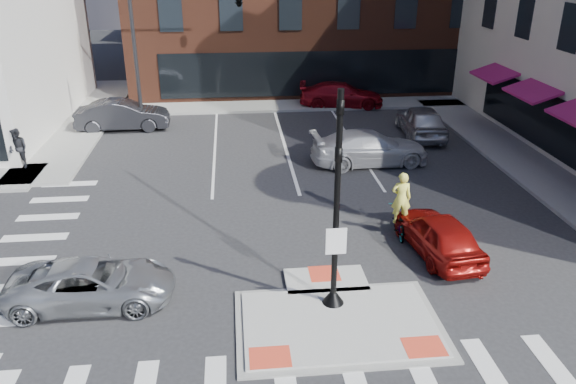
{
  "coord_description": "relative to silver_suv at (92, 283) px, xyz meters",
  "views": [
    {
      "loc": [
        -2.56,
        -12.43,
        9.12
      ],
      "look_at": [
        -0.9,
        3.85,
        2.0
      ],
      "focal_mm": 35.0,
      "sensor_mm": 36.0,
      "label": 1
    }
  ],
  "objects": [
    {
      "name": "refuge_island",
      "position": [
        6.61,
        -1.5,
        -0.58
      ],
      "size": [
        5.4,
        4.65,
        0.13
      ],
      "color": "gray",
      "rests_on": "ground"
    },
    {
      "name": "pedestrian_a",
      "position": [
        -5.39,
        10.76,
        0.42
      ],
      "size": [
        1.09,
        1.0,
        1.8
      ],
      "primitive_type": "imported",
      "rotation": [
        0.0,
        0.0,
        -0.47
      ],
      "color": "black",
      "rests_on": "sidewalk_nw"
    },
    {
      "name": "bg_car_dark",
      "position": [
        -1.89,
        16.65,
        0.19
      ],
      "size": [
        5.0,
        1.91,
        1.63
      ],
      "primitive_type": "imported",
      "rotation": [
        0.0,
        0.0,
        1.61
      ],
      "color": "#25262A",
      "rests_on": "ground"
    },
    {
      "name": "ground",
      "position": [
        6.61,
        -1.24,
        -0.63
      ],
      "size": [
        120.0,
        120.0,
        0.0
      ],
      "primitive_type": "plane",
      "color": "#28282B",
      "rests_on": "ground"
    },
    {
      "name": "bg_car_red",
      "position": [
        10.85,
        20.26,
        0.12
      ],
      "size": [
        5.41,
        2.8,
        1.5
      ],
      "primitive_type": "imported",
      "rotation": [
        0.0,
        0.0,
        1.43
      ],
      "color": "maroon",
      "rests_on": "ground"
    },
    {
      "name": "sidewalk_n",
      "position": [
        9.61,
        20.76,
        -0.55
      ],
      "size": [
        26.0,
        3.0,
        0.15
      ],
      "primitive_type": "cube",
      "color": "gray",
      "rests_on": "ground"
    },
    {
      "name": "sidewalk_e",
      "position": [
        17.41,
        8.76,
        -0.55
      ],
      "size": [
        3.0,
        24.0,
        0.15
      ],
      "primitive_type": "cube",
      "color": "gray",
      "rests_on": "ground"
    },
    {
      "name": "bg_car_silver",
      "position": [
        13.89,
        13.94,
        0.2
      ],
      "size": [
        2.32,
        4.96,
        1.64
      ],
      "primitive_type": "imported",
      "rotation": [
        0.0,
        0.0,
        3.06
      ],
      "color": "#BABCC1",
      "rests_on": "ground"
    },
    {
      "name": "white_pickup",
      "position": [
        10.21,
        10.07,
        0.15
      ],
      "size": [
        5.45,
        2.47,
        1.55
      ],
      "primitive_type": "imported",
      "rotation": [
        0.0,
        0.0,
        1.63
      ],
      "color": "silver",
      "rests_on": "ground"
    },
    {
      "name": "silver_suv",
      "position": [
        0.0,
        0.0,
        0.0
      ],
      "size": [
        4.51,
        2.08,
        1.25
      ],
      "primitive_type": "imported",
      "rotation": [
        0.0,
        0.0,
        1.57
      ],
      "color": "#ACB0B3",
      "rests_on": "ground"
    },
    {
      "name": "cyclist",
      "position": [
        9.61,
        3.14,
        0.15
      ],
      "size": [
        0.87,
        1.9,
        2.3
      ],
      "rotation": [
        0.0,
        0.0,
        3.02
      ],
      "color": "#3F3F44",
      "rests_on": "ground"
    },
    {
      "name": "signal_pole",
      "position": [
        6.61,
        -0.85,
        1.73
      ],
      "size": [
        0.6,
        0.6,
        5.98
      ],
      "color": "black",
      "rests_on": "refuge_island"
    },
    {
      "name": "mast_arm_signal",
      "position": [
        3.13,
        16.76,
        5.58
      ],
      "size": [
        6.1,
        2.24,
        8.0
      ],
      "color": "black",
      "rests_on": "ground"
    },
    {
      "name": "red_sedan",
      "position": [
        10.48,
        1.73,
        0.07
      ],
      "size": [
        2.12,
        4.25,
        1.39
      ],
      "primitive_type": "imported",
      "rotation": [
        0.0,
        0.0,
        3.26
      ],
      "color": "maroon",
      "rests_on": "ground"
    }
  ]
}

